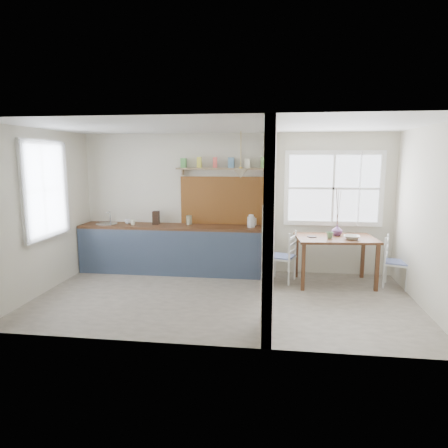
# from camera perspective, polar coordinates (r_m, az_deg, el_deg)

# --- Properties ---
(floor) EXTENTS (5.80, 3.20, 0.01)m
(floor) POSITION_cam_1_polar(r_m,az_deg,el_deg) (6.29, -0.06, -10.52)
(floor) COLOR gray
(floor) RESTS_ON ground
(ceiling) EXTENTS (5.80, 3.20, 0.01)m
(ceiling) POSITION_cam_1_polar(r_m,az_deg,el_deg) (5.93, -0.07, 13.83)
(ceiling) COLOR beige
(ceiling) RESTS_ON walls
(walls) EXTENTS (5.81, 3.21, 2.60)m
(walls) POSITION_cam_1_polar(r_m,az_deg,el_deg) (5.97, -0.07, 1.29)
(walls) COLOR beige
(walls) RESTS_ON floor
(partition) EXTENTS (0.12, 3.20, 2.60)m
(partition) POSITION_cam_1_polar(r_m,az_deg,el_deg) (5.96, 6.70, 2.67)
(partition) COLOR beige
(partition) RESTS_ON floor
(kitchen_window) EXTENTS (0.10, 1.16, 1.50)m
(kitchen_window) POSITION_cam_1_polar(r_m,az_deg,el_deg) (6.92, -24.42, 4.48)
(kitchen_window) COLOR white
(kitchen_window) RESTS_ON walls
(nook_window) EXTENTS (1.76, 0.10, 1.30)m
(nook_window) POSITION_cam_1_polar(r_m,az_deg,el_deg) (7.51, 15.36, 4.92)
(nook_window) COLOR white
(nook_window) RESTS_ON walls
(counter) EXTENTS (3.50, 0.60, 0.90)m
(counter) POSITION_cam_1_polar(r_m,az_deg,el_deg) (7.62, -7.20, -3.46)
(counter) COLOR #4E2917
(counter) RESTS_ON floor
(sink) EXTENTS (0.40, 0.40, 0.02)m
(sink) POSITION_cam_1_polar(r_m,az_deg,el_deg) (7.94, -16.42, -0.06)
(sink) COLOR #AAAEB7
(sink) RESTS_ON counter
(backsplash) EXTENTS (1.65, 0.03, 0.90)m
(backsplash) POSITION_cam_1_polar(r_m,az_deg,el_deg) (7.54, -0.03, 3.37)
(backsplash) COLOR brown
(backsplash) RESTS_ON walls
(shelf) EXTENTS (1.75, 0.20, 0.21)m
(shelf) POSITION_cam_1_polar(r_m,az_deg,el_deg) (7.42, -0.12, 8.28)
(shelf) COLOR tan
(shelf) RESTS_ON walls
(pendant_lamp) EXTENTS (0.26, 0.26, 0.16)m
(pendant_lamp) POSITION_cam_1_polar(r_m,az_deg,el_deg) (7.04, 2.40, 7.26)
(pendant_lamp) COLOR beige
(pendant_lamp) RESTS_ON ceiling
(utensil_rail) EXTENTS (0.02, 0.50, 0.02)m
(utensil_rail) POSITION_cam_1_polar(r_m,az_deg,el_deg) (6.80, 6.05, 3.50)
(utensil_rail) COLOR #AAAEB7
(utensil_rail) RESTS_ON partition
(dining_table) EXTENTS (1.39, 0.99, 0.82)m
(dining_table) POSITION_cam_1_polar(r_m,az_deg,el_deg) (7.12, 15.51, -5.05)
(dining_table) COLOR #4E2917
(dining_table) RESTS_ON floor
(chair_left) EXTENTS (0.52, 0.52, 0.90)m
(chair_left) POSITION_cam_1_polar(r_m,az_deg,el_deg) (7.06, 8.28, -4.59)
(chair_left) COLOR white
(chair_left) RESTS_ON floor
(chair_right) EXTENTS (0.50, 0.50, 0.86)m
(chair_right) POSITION_cam_1_polar(r_m,az_deg,el_deg) (7.27, 23.46, -5.01)
(chair_right) COLOR white
(chair_right) RESTS_ON floor
(kettle) EXTENTS (0.19, 0.15, 0.23)m
(kettle) POSITION_cam_1_polar(r_m,az_deg,el_deg) (7.25, 3.89, 0.42)
(kettle) COLOR silver
(kettle) RESTS_ON counter
(mug_a) EXTENTS (0.14, 0.14, 0.10)m
(mug_a) POSITION_cam_1_polar(r_m,az_deg,el_deg) (7.66, -12.90, 0.21)
(mug_a) COLOR white
(mug_a) RESTS_ON counter
(mug_b) EXTENTS (0.15, 0.15, 0.09)m
(mug_b) POSITION_cam_1_polar(r_m,az_deg,el_deg) (7.82, -13.55, 0.34)
(mug_b) COLOR white
(mug_b) RESTS_ON counter
(knife_block) EXTENTS (0.12, 0.17, 0.25)m
(knife_block) POSITION_cam_1_polar(r_m,az_deg,el_deg) (7.68, -9.68, 0.90)
(knife_block) COLOR #462F21
(knife_block) RESTS_ON counter
(jar) EXTENTS (0.14, 0.14, 0.17)m
(jar) POSITION_cam_1_polar(r_m,az_deg,el_deg) (7.57, -5.01, 0.58)
(jar) COLOR gray
(jar) RESTS_ON counter
(towel_magenta) EXTENTS (0.02, 0.03, 0.53)m
(towel_magenta) POSITION_cam_1_polar(r_m,az_deg,el_deg) (7.09, 5.66, -5.91)
(towel_magenta) COLOR #A11F5C
(towel_magenta) RESTS_ON counter
(towel_orange) EXTENTS (0.02, 0.03, 0.53)m
(towel_orange) POSITION_cam_1_polar(r_m,az_deg,el_deg) (7.06, 5.65, -6.20)
(towel_orange) COLOR #D74F0C
(towel_orange) RESTS_ON counter
(bowl) EXTENTS (0.28, 0.28, 0.06)m
(bowl) POSITION_cam_1_polar(r_m,az_deg,el_deg) (6.92, 17.79, -1.83)
(bowl) COLOR beige
(bowl) RESTS_ON dining_table
(table_cup) EXTENTS (0.15, 0.15, 0.11)m
(table_cup) POSITION_cam_1_polar(r_m,az_deg,el_deg) (6.89, 14.87, -1.56)
(table_cup) COLOR #5F8D5F
(table_cup) RESTS_ON dining_table
(plate) EXTENTS (0.17, 0.17, 0.01)m
(plate) POSITION_cam_1_polar(r_m,az_deg,el_deg) (6.95, 12.45, -1.77)
(plate) COLOR black
(plate) RESTS_ON dining_table
(vase) EXTENTS (0.22, 0.22, 0.19)m
(vase) POSITION_cam_1_polar(r_m,az_deg,el_deg) (7.17, 15.86, -0.84)
(vase) COLOR #6A4173
(vase) RESTS_ON dining_table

